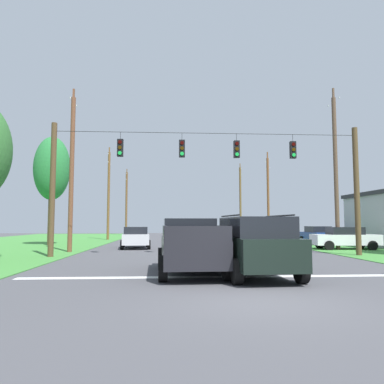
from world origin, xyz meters
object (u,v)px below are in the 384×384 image
Objects in this scene: distant_car_far_parked at (318,235)px; distant_car_crossing_white at (345,238)px; overhead_signal_span at (208,182)px; tree_roadside_far_right at (52,169)px; suv_black at (254,245)px; utility_pole_near_left at (240,199)px; utility_pole_far_right at (268,195)px; utility_pole_distant_right at (109,193)px; utility_pole_distant_left at (126,202)px; pickup_truck at (190,246)px; utility_pole_far_left at (72,171)px; utility_pole_mid_right at (336,170)px; distant_car_oncoming at (136,237)px.

distant_car_crossing_white is at bearing -96.21° from distant_car_far_parked.
distant_car_far_parked is (10.48, 10.98, -3.25)m from overhead_signal_span.
tree_roadside_far_right reaches higher than overhead_signal_span.
utility_pole_near_left is (8.04, 44.21, 4.38)m from suv_black.
utility_pole_distant_right is (-17.48, -0.02, 0.20)m from utility_pole_far_right.
utility_pole_near_left is at bearing -0.66° from utility_pole_distant_left.
pickup_truck is 20.57m from tree_roadside_far_right.
utility_pole_far_left is 1.17× the size of tree_roadside_far_right.
utility_pole_mid_right reaches higher than tree_roadside_far_right.
tree_roadside_far_right is (-2.95, -10.08, 1.09)m from utility_pole_distant_right.
distant_car_oncoming is 14.79m from utility_pole_distant_right.
utility_pole_mid_right reaches higher than overhead_signal_span.
distant_car_oncoming is 0.40× the size of utility_pole_mid_right.
utility_pole_distant_right reaches higher than distant_car_far_parked.
distant_car_far_parked is 32.34m from utility_pole_distant_left.
utility_pole_distant_left reaches higher than utility_pole_distant_right.
suv_black is (0.74, -7.65, -2.98)m from overhead_signal_span.
distant_car_oncoming is at bearing -72.95° from utility_pole_distant_right.
distant_car_crossing_white is 6.36m from distant_car_far_parked.
overhead_signal_span reaches higher than distant_car_far_parked.
utility_pole_far_right is (-1.67, 9.54, 4.06)m from distant_car_far_parked.
tree_roadside_far_right is (-20.40, -26.15, 0.70)m from utility_pole_near_left.
utility_pole_mid_right is 1.26× the size of tree_roadside_far_right.
distant_car_crossing_white is at bearing 53.66° from suv_black.
utility_pole_mid_right is at bearing -149.19° from distant_car_crossing_white.
tree_roadside_far_right is at bearing 154.04° from distant_car_oncoming.
utility_pole_far_right is at bearing 0.07° from utility_pole_distant_right.
utility_pole_far_right is at bearing 91.08° from utility_pole_mid_right.
distant_car_oncoming is 30.37m from utility_pole_distant_left.
utility_pole_near_left is at bearing 42.63° from utility_pole_distant_right.
pickup_truck is at bearing -74.95° from utility_pole_distant_right.
utility_pole_mid_right is at bearing -11.21° from distant_car_oncoming.
suv_black is 1.11× the size of distant_car_crossing_white.
utility_pole_far_right is at bearing -89.91° from utility_pole_near_left.
distant_car_far_parked is 0.49× the size of tree_roadside_far_right.
utility_pole_far_right reaches higher than distant_car_crossing_white.
overhead_signal_span is 1.93× the size of tree_roadside_far_right.
tree_roadside_far_right is at bearing 164.96° from distant_car_crossing_white.
utility_pole_mid_right is 24.09m from utility_pole_distant_right.
pickup_truck is at bearing 154.69° from suv_black.
utility_pole_distant_right is at bearing -179.93° from utility_pole_far_right.
utility_pole_far_left is (-17.32, -0.95, -0.35)m from utility_pole_mid_right.
utility_pole_far_left reaches higher than pickup_truck.
utility_pole_mid_right reaches higher than utility_pole_far_right.
tree_roadside_far_right is at bearing -178.52° from distant_car_far_parked.
distant_car_crossing_white is 0.40× the size of utility_pole_near_left.
utility_pole_far_left is at bearing -157.66° from distant_car_far_parked.
suv_black is 0.49× the size of utility_pole_distant_left.
distant_car_oncoming is 15.53m from distant_car_far_parked.
suv_black is 0.48× the size of utility_pole_far_left.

